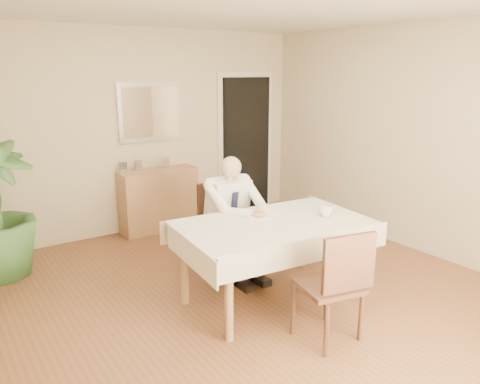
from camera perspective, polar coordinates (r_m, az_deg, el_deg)
room at (r=4.10m, az=2.76°, el=3.71°), size 5.00×5.02×2.60m
doorway at (r=7.02m, az=0.72°, el=5.83°), size 0.96×0.07×2.10m
mirror at (r=6.22m, az=-10.91°, el=9.54°), size 0.86×0.04×0.76m
dining_table at (r=4.26m, az=4.04°, el=-4.72°), size 1.81×1.17×0.75m
chair_far at (r=4.99m, az=-2.30°, el=-3.49°), size 0.45×0.45×0.93m
chair_near at (r=3.70m, az=11.67°, el=-10.55°), size 0.52×0.52×0.93m
seated_man at (r=4.70m, az=-0.44°, el=-2.49°), size 0.48×0.72×1.24m
plate at (r=4.36m, az=2.31°, el=-2.96°), size 0.26×0.26×0.02m
food at (r=4.35m, az=2.31°, el=-2.68°), size 0.14×0.14×0.06m
knife at (r=4.33m, az=3.21°, el=-2.85°), size 0.01×0.13×0.01m
fork at (r=4.28m, az=2.36°, el=-3.04°), size 0.01×0.13×0.01m
coffee_mug at (r=4.45m, az=10.40°, el=-2.25°), size 0.13×0.13×0.10m
sideboard at (r=6.29m, az=-9.86°, el=-0.96°), size 1.02×0.36×0.82m
photo_frame_left at (r=6.07m, az=-14.07°, el=2.89°), size 0.10×0.02×0.14m
photo_frame_center at (r=6.15m, az=-12.25°, el=3.14°), size 0.10×0.02×0.14m
photo_frame_right at (r=6.27m, az=-9.04°, el=3.51°), size 0.10×0.02×0.14m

